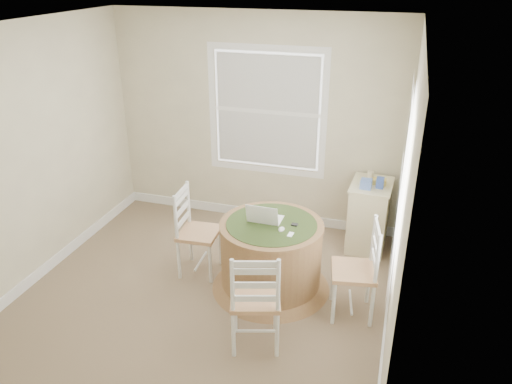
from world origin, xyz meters
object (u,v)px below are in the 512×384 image
(round_table, at_px, (271,253))
(chair_right, at_px, (354,271))
(chair_left, at_px, (199,233))
(laptop, at_px, (265,218))
(corner_chest, at_px, (368,216))
(chair_near, at_px, (255,298))

(round_table, xyz_separation_m, chair_right, (0.84, -0.19, 0.07))
(chair_right, bearing_deg, chair_left, -108.73)
(chair_right, relative_size, laptop, 2.92)
(corner_chest, bearing_deg, chair_right, -88.48)
(laptop, bearing_deg, chair_near, 101.77)
(chair_near, relative_size, corner_chest, 1.18)
(round_table, distance_m, laptop, 0.38)
(corner_chest, bearing_deg, round_table, -125.44)
(chair_near, bearing_deg, round_table, -100.62)
(chair_left, distance_m, chair_near, 1.28)
(round_table, relative_size, chair_near, 1.28)
(chair_left, distance_m, laptop, 0.78)
(chair_right, height_order, laptop, laptop)
(laptop, relative_size, corner_chest, 0.40)
(chair_left, xyz_separation_m, corner_chest, (1.67, 1.05, -0.07))
(chair_right, distance_m, corner_chest, 1.30)
(chair_near, relative_size, laptop, 2.92)
(laptop, bearing_deg, chair_right, 166.84)
(round_table, relative_size, laptop, 3.73)
(chair_left, relative_size, chair_right, 1.00)
(chair_left, relative_size, corner_chest, 1.18)
(laptop, bearing_deg, chair_left, -0.48)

